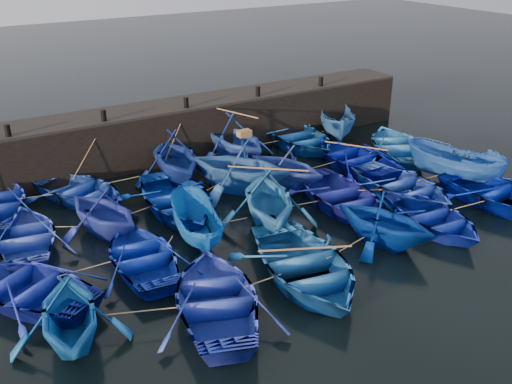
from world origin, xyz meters
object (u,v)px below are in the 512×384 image
boat_8 (177,199)px  boat_13 (27,286)px  wooden_crate (244,133)px  boat_20 (68,313)px

boat_8 → boat_13: bearing=-148.6°
wooden_crate → boat_20: bearing=-145.4°
boat_8 → wooden_crate: 4.00m
boat_20 → wooden_crate: size_ratio=6.68×
boat_8 → boat_20: size_ratio=1.45×
boat_13 → wooden_crate: (9.76, 3.68, 2.07)m
boat_8 → boat_20: bearing=-129.8°
boat_20 → boat_8: bearing=57.4°
boat_8 → wooden_crate: (3.42, 0.50, 2.02)m
boat_20 → wooden_crate: (9.15, 6.32, 1.59)m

